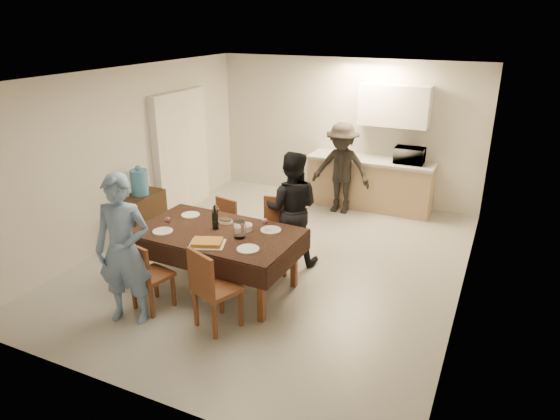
{
  "coord_description": "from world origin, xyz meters",
  "views": [
    {
      "loc": [
        2.75,
        -5.79,
        3.29
      ],
      "look_at": [
        0.19,
        -0.3,
        0.92
      ],
      "focal_mm": 32.0,
      "sensor_mm": 36.0,
      "label": 1
    }
  ],
  "objects": [
    {
      "name": "mushroom_dish",
      "position": [
        -0.41,
        -0.7,
        0.8
      ],
      "size": [
        0.19,
        0.19,
        0.03
      ],
      "primitive_type": "cylinder",
      "color": "silver",
      "rests_on": "dining_table"
    },
    {
      "name": "plate_far_left",
      "position": [
        -0.96,
        -0.68,
        0.79
      ],
      "size": [
        0.25,
        0.25,
        0.01
      ],
      "primitive_type": "cylinder",
      "color": "silver",
      "rests_on": "dining_table"
    },
    {
      "name": "wall_left",
      "position": [
        -2.5,
        0.0,
        1.3
      ],
      "size": [
        0.02,
        6.0,
        2.6
      ],
      "primitive_type": "cube",
      "color": "beige",
      "rests_on": "floor"
    },
    {
      "name": "plate_near_right",
      "position": [
        0.24,
        -1.28,
        0.79
      ],
      "size": [
        0.26,
        0.26,
        0.02
      ],
      "primitive_type": "cylinder",
      "color": "silver",
      "rests_on": "dining_table"
    },
    {
      "name": "plate_far_right",
      "position": [
        0.24,
        -0.68,
        0.79
      ],
      "size": [
        0.26,
        0.26,
        0.01
      ],
      "primitive_type": "cylinder",
      "color": "silver",
      "rests_on": "dining_table"
    },
    {
      "name": "salad_bowl",
      "position": [
        -0.06,
        -0.8,
        0.82
      ],
      "size": [
        0.18,
        0.18,
        0.07
      ],
      "primitive_type": "cylinder",
      "color": "silver",
      "rests_on": "dining_table"
    },
    {
      "name": "kitchen_base_cabinet",
      "position": [
        0.6,
        2.68,
        0.43
      ],
      "size": [
        2.2,
        0.6,
        0.86
      ],
      "primitive_type": "cube",
      "color": "tan",
      "rests_on": "floor"
    },
    {
      "name": "savoury_tart",
      "position": [
        -0.26,
        -1.36,
        0.81
      ],
      "size": [
        0.49,
        0.43,
        0.05
      ],
      "primitive_type": "cube",
      "rotation": [
        0.0,
        0.0,
        0.37
      ],
      "color": "gold",
      "rests_on": "dining_table"
    },
    {
      "name": "person_kitchen",
      "position": [
        0.2,
        2.23,
        0.8
      ],
      "size": [
        1.04,
        0.6,
        1.6
      ],
      "primitive_type": "imported",
      "color": "black",
      "rests_on": "floor"
    },
    {
      "name": "chair_near_left",
      "position": [
        -0.81,
        -1.81,
        0.54
      ],
      "size": [
        0.48,
        0.49,
        0.48
      ],
      "rotation": [
        0.0,
        0.0,
        -0.22
      ],
      "color": "brown",
      "rests_on": "floor"
    },
    {
      "name": "wine_glass_b",
      "position": [
        0.19,
        -0.73,
        0.87
      ],
      "size": [
        0.08,
        0.08,
        0.18
      ],
      "primitive_type": null,
      "color": "white",
      "rests_on": "dining_table"
    },
    {
      "name": "chair_far_right",
      "position": [
        0.09,
        -0.32,
        0.6
      ],
      "size": [
        0.51,
        0.51,
        0.53
      ],
      "rotation": [
        0.0,
        0.0,
        3.3
      ],
      "color": "brown",
      "rests_on": "floor"
    },
    {
      "name": "person_near",
      "position": [
        -0.91,
        -2.03,
        0.87
      ],
      "size": [
        0.73,
        0.59,
        1.75
      ],
      "primitive_type": "imported",
      "rotation": [
        0.0,
        0.0,
        0.3
      ],
      "color": "#6988B9",
      "rests_on": "floor"
    },
    {
      "name": "wine_bottle",
      "position": [
        -0.41,
        -0.93,
        0.95
      ],
      "size": [
        0.08,
        0.08,
        0.32
      ],
      "primitive_type": null,
      "color": "black",
      "rests_on": "dining_table"
    },
    {
      "name": "dining_table",
      "position": [
        -0.36,
        -0.98,
        0.75
      ],
      "size": [
        2.04,
        1.23,
        0.79
      ],
      "rotation": [
        0.0,
        0.0,
        -0.03
      ],
      "color": "black",
      "rests_on": "floor"
    },
    {
      "name": "chair_far_left",
      "position": [
        -0.81,
        -0.31,
        0.52
      ],
      "size": [
        0.45,
        0.46,
        0.46
      ],
      "rotation": [
        0.0,
        0.0,
        2.94
      ],
      "color": "brown",
      "rests_on": "floor"
    },
    {
      "name": "wall_back",
      "position": [
        0.0,
        3.0,
        1.3
      ],
      "size": [
        5.0,
        0.02,
        2.6
      ],
      "primitive_type": "cube",
      "color": "beige",
      "rests_on": "floor"
    },
    {
      "name": "ceiling",
      "position": [
        0.0,
        0.0,
        2.6
      ],
      "size": [
        5.0,
        6.0,
        0.02
      ],
      "primitive_type": "cube",
      "color": "white",
      "rests_on": "wall_back"
    },
    {
      "name": "wine_glass_a",
      "position": [
        -0.91,
        -1.23,
        0.88
      ],
      "size": [
        0.08,
        0.08,
        0.19
      ],
      "primitive_type": null,
      "color": "white",
      "rests_on": "dining_table"
    },
    {
      "name": "water_jug",
      "position": [
        -2.28,
        -0.1,
        0.9
      ],
      "size": [
        0.26,
        0.26,
        0.39
      ],
      "primitive_type": "cylinder",
      "color": "#4B94D1",
      "rests_on": "console"
    },
    {
      "name": "kitchen_worktop",
      "position": [
        0.6,
        2.68,
        0.89
      ],
      "size": [
        2.24,
        0.64,
        0.05
      ],
      "primitive_type": "cube",
      "color": "#A6A6A1",
      "rests_on": "kitchen_base_cabinet"
    },
    {
      "name": "water_pitcher",
      "position": [
        -0.01,
        -1.03,
        0.89
      ],
      "size": [
        0.14,
        0.14,
        0.21
      ],
      "primitive_type": "cylinder",
      "color": "white",
      "rests_on": "dining_table"
    },
    {
      "name": "upper_cabinet",
      "position": [
        0.9,
        2.82,
        1.85
      ],
      "size": [
        1.2,
        0.34,
        0.7
      ],
      "primitive_type": "cube",
      "color": "white",
      "rests_on": "wall_back"
    },
    {
      "name": "floor",
      "position": [
        0.0,
        0.0,
        0.0
      ],
      "size": [
        5.0,
        6.0,
        0.02
      ],
      "primitive_type": "cube",
      "color": "#9F9F9B",
      "rests_on": "ground"
    },
    {
      "name": "person_far",
      "position": [
        0.19,
        0.07,
        0.81
      ],
      "size": [
        0.92,
        0.8,
        1.62
      ],
      "primitive_type": "imported",
      "rotation": [
        0.0,
        0.0,
        3.42
      ],
      "color": "black",
      "rests_on": "floor"
    },
    {
      "name": "plate_near_left",
      "position": [
        -0.96,
        -1.28,
        0.79
      ],
      "size": [
        0.25,
        0.25,
        0.01
      ],
      "primitive_type": "cylinder",
      "color": "silver",
      "rests_on": "dining_table"
    },
    {
      "name": "wall_right",
      "position": [
        2.5,
        0.0,
        1.3
      ],
      "size": [
        0.02,
        6.0,
        2.6
      ],
      "primitive_type": "cube",
      "color": "beige",
      "rests_on": "floor"
    },
    {
      "name": "console",
      "position": [
        -2.28,
        -0.1,
        0.35
      ],
      "size": [
        0.38,
        0.76,
        0.7
      ],
      "primitive_type": "cube",
      "color": "#321F10",
      "rests_on": "floor"
    },
    {
      "name": "stub_partition",
      "position": [
        -2.42,
        1.2,
        1.05
      ],
      "size": [
        0.15,
        1.4,
        2.1
      ],
      "primitive_type": "cube",
      "color": "white",
      "rests_on": "floor"
    },
    {
      "name": "chair_near_right",
      "position": [
        0.09,
        -1.82,
        0.6
      ],
      "size": [
        0.58,
        0.59,
        0.53
      ],
      "rotation": [
        0.0,
        0.0,
        -0.38
      ],
      "color": "brown",
      "rests_on": "floor"
    },
    {
      "name": "wall_front",
      "position": [
        0.0,
        -3.0,
        1.3
      ],
      "size": [
        5.0,
        0.02,
        2.6
      ],
      "primitive_type": "cube",
      "color": "beige",
      "rests_on": "floor"
    },
    {
      "name": "microwave",
      "position": [
        1.26,
        2.68,
        1.05
      ],
      "size": [
        0.5,
        0.34,
        0.28
      ],
      "primitive_type": "imported",
      "rotation": [
        0.0,
        0.0,
        3.14
      ],
      "color": "white",
      "rests_on": "kitchen_worktop"
    },
    {
      "name": "wine_glass_c",
      "position": [
        -0.56,
        -0.68,
        0.89
      ],
      "size": [
        0.09,
        0.09,
        0.2
      ],
      "primitive_type": null,
      "color": "white",
      "rests_on": "dining_table"
    }
  ]
}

